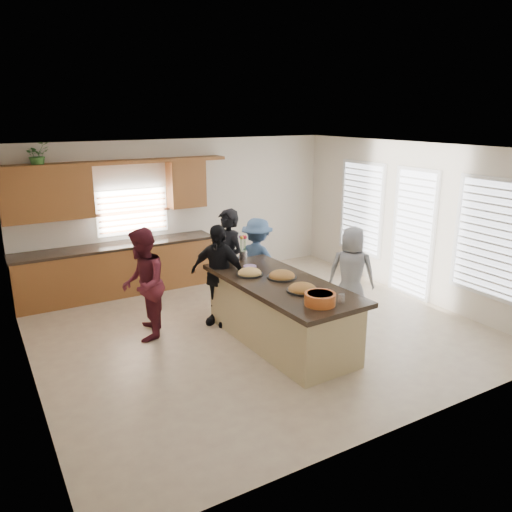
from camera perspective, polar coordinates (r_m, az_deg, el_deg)
floor at (r=7.96m, az=0.09°, el=-8.31°), size 6.50×6.50×0.00m
room_shell at (r=7.38m, az=0.10°, el=5.24°), size 6.52×6.02×2.81m
back_cabinetry at (r=9.56m, az=-15.97°, el=1.06°), size 4.08×0.66×2.46m
right_wall_glazing at (r=9.41m, az=17.75°, el=3.38°), size 0.06×4.00×2.25m
island at (r=7.36m, az=2.81°, el=-6.61°), size 1.25×2.74×0.95m
platter_front at (r=6.81m, az=5.32°, el=-3.82°), size 0.43×0.43×0.17m
platter_mid at (r=7.33m, az=2.98°, el=-2.32°), size 0.43×0.43×0.17m
platter_back at (r=7.46m, az=-0.72°, el=-1.98°), size 0.39×0.39×0.16m
salad_bowl at (r=6.36m, az=7.32°, el=-4.82°), size 0.40×0.40×0.15m
clear_cup at (r=6.48m, az=9.75°, el=-4.80°), size 0.09×0.09×0.11m
plate_stack at (r=7.73m, az=-0.69°, el=-1.33°), size 0.20×0.20×0.05m
flower_vase at (r=8.19m, az=-1.47°, el=1.02°), size 0.14×0.14×0.41m
potted_plant at (r=9.17m, az=-23.72°, el=10.55°), size 0.49×0.47×0.43m
woman_left_back at (r=8.27m, az=-3.21°, el=-0.75°), size 0.53×0.72×1.79m
woman_left_mid at (r=7.57m, az=-12.78°, el=-3.18°), size 0.90×1.00×1.69m
woman_left_front at (r=7.91m, az=-4.36°, el=-2.17°), size 0.89×1.01×1.64m
woman_right_back at (r=8.80m, az=0.15°, el=-0.58°), size 1.02×1.14×1.53m
woman_right_front at (r=8.29m, az=10.86°, el=-1.90°), size 0.87×0.88×1.54m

